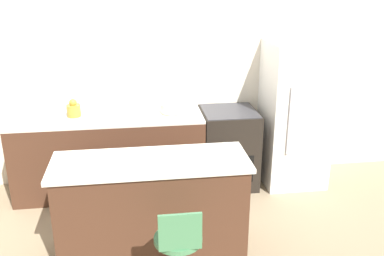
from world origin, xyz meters
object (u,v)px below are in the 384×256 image
Objects in this scene: stool_chair at (179,255)px; mixing_bowl at (172,108)px; refrigerator at (295,114)px; oven_range at (229,148)px; kettle at (74,109)px.

mixing_bowl is (0.14, 1.95, 0.57)m from stool_chair.
refrigerator is at bearing 49.74° from stool_chair.
mixing_bowl reaches higher than stool_chair.
oven_range reaches higher than stool_chair.
stool_chair is 2.04m from mixing_bowl.
mixing_bowl is at bearing 85.95° from stool_chair.
refrigerator is 6.44× the size of mixing_bowl.
oven_range is 1.09× the size of stool_chair.
oven_range is 3.49× the size of mixing_bowl.
oven_range is at bearing 178.34° from refrigerator.
oven_range is 0.85m from mixing_bowl.
kettle is 0.75× the size of mixing_bowl.
stool_chair is at bearing -63.79° from kettle.
oven_range is at bearing 67.05° from stool_chair.
refrigerator reaches higher than oven_range.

